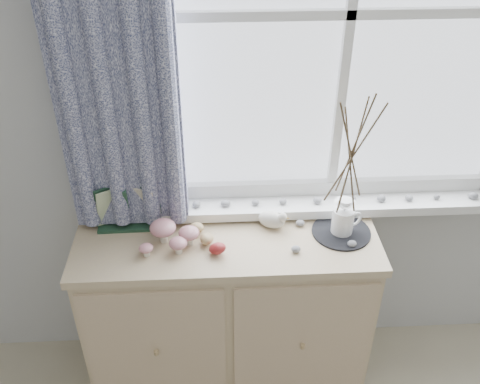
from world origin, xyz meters
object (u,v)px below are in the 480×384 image
at_px(sideboard, 228,313).
at_px(botanical_book, 127,209).
at_px(twig_pitcher, 352,152).
at_px(toadstool_cluster, 171,234).

relative_size(sideboard, botanical_book, 4.12).
relative_size(sideboard, twig_pitcher, 1.85).
height_order(toadstool_cluster, twig_pitcher, twig_pitcher).
bearing_deg(twig_pitcher, sideboard, 156.90).
bearing_deg(sideboard, botanical_book, 169.18).
bearing_deg(toadstool_cluster, botanical_book, 149.27).
distance_m(sideboard, twig_pitcher, 0.92).
bearing_deg(botanical_book, toadstool_cluster, -32.04).
height_order(sideboard, toadstool_cluster, toadstool_cluster).
bearing_deg(sideboard, twig_pitcher, 1.36).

